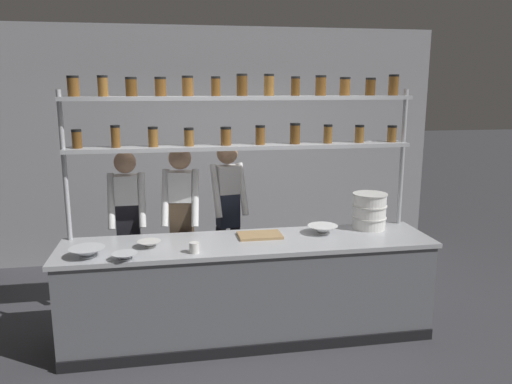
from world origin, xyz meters
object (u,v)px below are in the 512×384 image
serving_cup_front (194,248)px  prep_bowl_near_right (87,253)px  chef_center (182,220)px  prep_bowl_near_left (125,257)px  container_stack (369,211)px  prep_bowl_center_front (323,230)px  cutting_board (260,235)px  prep_bowl_center_back (149,244)px  spice_shelf_unit (243,125)px  chef_right (228,211)px  chef_left (128,223)px

serving_cup_front → prep_bowl_near_right: bearing=177.1°
chef_center → prep_bowl_near_left: 0.99m
container_stack → prep_bowl_center_front: bearing=-169.2°
cutting_board → prep_bowl_center_back: 1.01m
spice_shelf_unit → container_stack: size_ratio=9.26×
spice_shelf_unit → serving_cup_front: (-0.50, -0.57, -0.97)m
prep_bowl_near_left → container_stack: bearing=12.9°
chef_right → cutting_board: chef_right is taller
prep_bowl_center_front → spice_shelf_unit: bearing=163.2°
spice_shelf_unit → prep_bowl_center_front: bearing=-16.8°
spice_shelf_unit → prep_bowl_center_front: size_ratio=11.26×
prep_bowl_center_front → chef_left: bearing=163.3°
spice_shelf_unit → prep_bowl_center_back: spice_shelf_unit is taller
chef_center → prep_bowl_center_front: chef_center is taller
chef_right → prep_bowl_center_front: size_ratio=5.97×
spice_shelf_unit → cutting_board: size_ratio=8.08×
prep_bowl_center_front → container_stack: bearing=10.8°
prep_bowl_center_front → prep_bowl_center_back: size_ratio=1.40×
cutting_board → prep_bowl_center_front: 0.60m
prep_bowl_center_front → prep_bowl_center_back: prep_bowl_center_front is taller
cutting_board → serving_cup_front: 0.72m
serving_cup_front → prep_bowl_center_back: bearing=150.2°
spice_shelf_unit → chef_center: bearing=159.4°
prep_bowl_center_back → serving_cup_front: bearing=-29.8°
chef_right → prep_bowl_near_left: size_ratio=8.28×
chef_left → chef_right: 1.03m
prep_bowl_center_front → prep_bowl_center_back: bearing=-175.2°
spice_shelf_unit → chef_right: bearing=100.0°
spice_shelf_unit → prep_bowl_near_right: size_ratio=11.14×
chef_left → prep_bowl_near_right: (-0.26, -0.86, -0.01)m
chef_center → container_stack: bearing=-1.4°
chef_left → chef_right: (1.02, 0.18, 0.03)m
chef_center → prep_bowl_near_right: 1.08m
prep_bowl_center_front → serving_cup_front: size_ratio=3.19×
chef_left → prep_bowl_center_back: chef_left is taller
prep_bowl_near_left → serving_cup_front: serving_cup_front is taller
spice_shelf_unit → prep_bowl_near_left: 1.59m
chef_left → prep_bowl_near_right: bearing=-107.9°
container_stack → prep_bowl_center_front: (-0.50, -0.10, -0.14)m
cutting_board → prep_bowl_center_front: bearing=-0.8°
chef_center → chef_right: (0.49, 0.29, -0.00)m
prep_bowl_near_right → prep_bowl_center_back: bearing=19.4°
spice_shelf_unit → chef_right: (-0.09, 0.51, -0.95)m
container_stack → cutting_board: container_stack is taller
chef_right → prep_bowl_center_front: 1.09m
prep_bowl_center_back → serving_cup_front: serving_cup_front is taller
spice_shelf_unit → serving_cup_front: 1.24m
chef_left → chef_right: bearing=9.4°
prep_bowl_near_right → prep_bowl_center_front: bearing=8.3°
chef_right → prep_bowl_near_right: 1.65m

